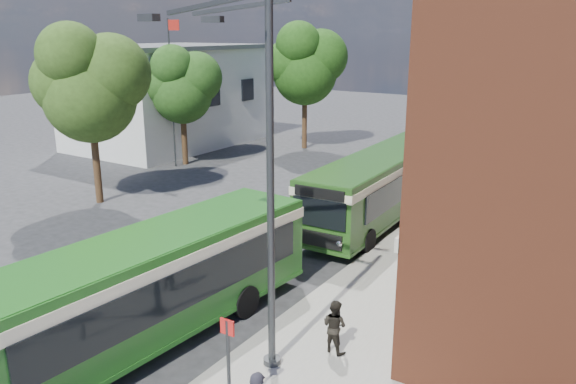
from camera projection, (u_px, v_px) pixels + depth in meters
The scene contains 13 objects.
ground at pixel (177, 290), 18.61m from camera, with size 120.00×120.00×0.00m, color #2B2B2D.
pavement at pixel (459, 254), 21.39m from camera, with size 6.00×48.00×0.15m, color gray.
kerb_line at pixel (385, 240), 23.00m from camera, with size 0.12×48.00×0.01m, color beige.
white_building at pixel (166, 96), 41.51m from camera, with size 9.40×13.40×7.30m.
flagpole at pixel (172, 88), 34.23m from camera, with size 0.95×0.10×9.00m.
street_lamp at pixel (258, 185), 13.15m from camera, with size 2.96×2.38×9.00m.
bus_stop_sign at pixel (228, 363), 11.88m from camera, with size 0.35×0.08×2.52m.
bus_front at pixel (144, 282), 14.94m from camera, with size 3.33×11.36×3.02m.
bus_rear at pixel (384, 179), 25.32m from camera, with size 2.94×12.62×3.02m.
pedestrian_b at pixel (335, 326), 14.60m from camera, with size 0.71×0.55×1.45m, color black.
tree_left at pixel (88, 83), 26.45m from camera, with size 5.16×4.91×8.72m.
tree_mid at pixel (182, 84), 34.74m from camera, with size 4.45×4.23×7.52m.
tree_right at pixel (305, 63), 39.39m from camera, with size 5.31×5.05×8.96m.
Camera 1 is at (12.31, -12.26, 8.27)m, focal length 35.00 mm.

